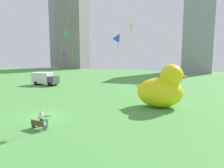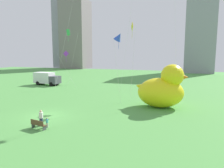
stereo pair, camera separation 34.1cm
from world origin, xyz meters
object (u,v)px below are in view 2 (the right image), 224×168
park_bench (38,124)px  giant_inflatable_duck (162,89)px  kite_yellow (132,30)px  kite_purple (66,55)px  person_adult (41,117)px  box_truck (47,79)px  person_child (47,122)px  kite_blue (119,37)px  kite_green (68,33)px

park_bench → giant_inflatable_duck: size_ratio=0.25×
giant_inflatable_duck → kite_yellow: bearing=155.3°
giant_inflatable_duck → kite_purple: kite_purple is taller
person_adult → box_truck: box_truck is taller
person_child → kite_blue: kite_blue is taller
box_truck → kite_green: 13.08m
box_truck → kite_purple: kite_purple is taller
kite_purple → box_truck: bearing=166.6°
kite_yellow → person_child: bearing=-110.7°
giant_inflatable_duck → kite_green: bearing=155.1°
kite_yellow → kite_blue: size_ratio=1.13×
giant_inflatable_duck → kite_purple: bearing=152.0°
box_truck → giant_inflatable_duck: bearing=-25.0°
giant_inflatable_duck → box_truck: size_ratio=1.10×
person_adult → park_bench: bearing=-71.4°
person_child → kite_yellow: size_ratio=0.08×
person_adult → giant_inflatable_duck: 15.75m
park_bench → kite_green: kite_green is taller
person_child → kite_green: (-8.88, 20.35, 10.55)m
person_child → giant_inflatable_duck: giant_inflatable_duck is taller
person_adult → box_truck: bearing=123.9°
person_adult → kite_purple: size_ratio=0.21×
box_truck → kite_blue: size_ratio=0.62×
box_truck → kite_green: (8.00, -3.77, 9.64)m
person_child → giant_inflatable_duck: bearing=49.5°
kite_yellow → person_adult: bearing=-114.2°
park_bench → kite_yellow: size_ratio=0.15×
kite_green → kite_yellow: (14.10, -6.57, -0.56)m
person_adult → person_child: (0.85, -0.24, -0.35)m
box_truck → kite_purple: (6.01, -1.43, 5.38)m
box_truck → kite_yellow: size_ratio=0.54×
giant_inflatable_duck → kite_yellow: size_ratio=0.60×
kite_green → box_truck: bearing=154.8°
kite_green → kite_yellow: size_ratio=1.01×
kite_purple → park_bench: bearing=-66.2°
kite_green → person_child: bearing=-66.4°
park_bench → kite_purple: kite_purple is taller
park_bench → kite_yellow: 18.52m
kite_yellow → kite_blue: kite_yellow is taller
kite_green → kite_blue: (12.32, -7.42, -1.59)m
person_child → kite_blue: bearing=75.1°
kite_green → kite_blue: size_ratio=1.14×
park_bench → person_child: size_ratio=1.80×
box_truck → park_bench: bearing=-56.6°
person_adult → kite_yellow: kite_yellow is taller
person_child → box_truck: box_truck is taller
park_bench → kite_purple: (-10.33, 23.36, 6.35)m
park_bench → kite_green: size_ratio=0.15×
park_bench → giant_inflatable_duck: bearing=49.6°
kite_yellow → kite_purple: size_ratio=1.51×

